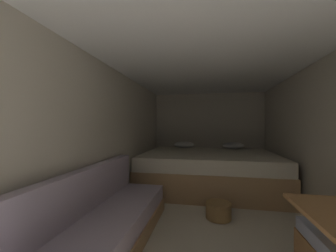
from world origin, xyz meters
name	(u,v)px	position (x,y,z in m)	size (l,w,h in m)	color
ground_plane	(209,226)	(0.00, 1.91, 0.00)	(7.25, 7.25, 0.00)	beige
wall_back	(208,134)	(0.00, 4.56, 1.01)	(2.74, 0.05, 2.02)	beige
wall_left	(107,141)	(-1.34, 1.91, 1.01)	(0.05, 5.25, 2.02)	beige
wall_right	(335,145)	(1.34, 1.91, 1.01)	(0.05, 5.25, 2.02)	beige
ceiling_slab	(209,57)	(0.00, 1.91, 2.05)	(2.74, 5.25, 0.05)	white
bed	(208,170)	(0.00, 3.51, 0.35)	(2.52, 1.96, 0.84)	tan
sofa_left	(96,232)	(-1.02, 1.08, 0.25)	(0.66, 2.44, 0.78)	tan
wicker_basket	(219,210)	(0.12, 2.15, 0.10)	(0.33, 0.33, 0.21)	olive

